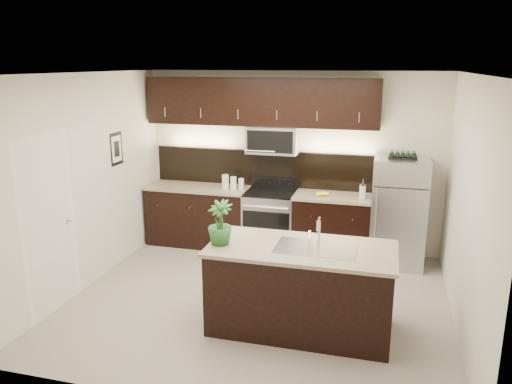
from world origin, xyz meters
TOP-DOWN VIEW (x-y plane):
  - ground at (0.00, 0.00)m, footprint 4.50×4.50m
  - room_walls at (-0.11, -0.04)m, footprint 4.52×4.02m
  - counter_run at (-0.46, 1.69)m, footprint 3.51×0.65m
  - upper_fixtures at (-0.43, 1.84)m, footprint 3.49×0.40m
  - island at (0.60, -0.50)m, footprint 1.96×0.96m
  - sink_faucet at (0.75, -0.49)m, footprint 0.84×0.50m
  - refrigerator at (1.61, 1.63)m, footprint 0.74×0.67m
  - wine_rack at (1.61, 1.63)m, footprint 0.38×0.24m
  - plant at (-0.26, -0.63)m, footprint 0.29×0.29m
  - canisters at (-0.86, 1.67)m, footprint 0.32×0.18m
  - french_press at (1.10, 1.64)m, footprint 0.09×0.09m
  - bananas at (0.48, 1.61)m, footprint 0.24×0.22m

SIDE VIEW (x-z plane):
  - ground at x=0.00m, z-range 0.00..0.00m
  - counter_run at x=-0.46m, z-range 0.00..0.94m
  - island at x=0.60m, z-range 0.00..0.94m
  - refrigerator at x=1.61m, z-range 0.00..1.54m
  - sink_faucet at x=0.75m, z-range 0.81..1.10m
  - bananas at x=0.48m, z-range 0.94..1.00m
  - canisters at x=-0.86m, z-range 0.93..1.15m
  - french_press at x=1.10m, z-range 0.91..1.18m
  - plant at x=-0.26m, z-range 0.94..1.41m
  - wine_rack at x=1.61m, z-range 1.54..1.63m
  - room_walls at x=-0.11m, z-range 0.34..3.05m
  - upper_fixtures at x=-0.43m, z-range 1.31..2.97m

